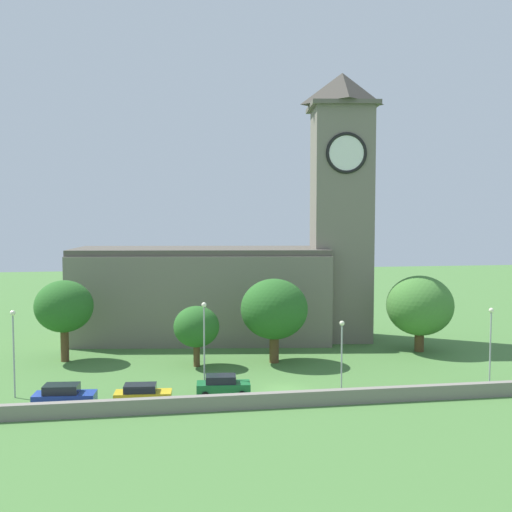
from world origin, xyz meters
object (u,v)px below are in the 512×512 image
Objects in this scene: church at (243,267)px; car_yellow at (142,394)px; streetlamp_central at (342,342)px; tree_by_tower at (196,327)px; car_blue at (64,396)px; streetlamp_west_end at (13,340)px; tree_riverside_east at (274,309)px; streetlamp_west_mid at (204,332)px; tree_riverside_west at (64,307)px; streetlamp_east_mid at (491,332)px; car_green at (223,385)px; tree_churchyard at (420,306)px.

car_yellow is at bearing -115.32° from church.
streetlamp_central is 15.44m from tree_by_tower.
car_blue is 0.82× the size of streetlamp_central.
car_blue reaches higher than car_yellow.
streetlamp_west_end is 0.85× the size of tree_riverside_east.
church reaches higher than car_blue.
church is 22.02m from streetlamp_west_mid.
streetlamp_west_mid is at bearing -132.59° from tree_riverside_east.
tree_riverside_east is 21.57m from tree_riverside_west.
streetlamp_east_mid is at bearing 3.73° from car_yellow.
church is 28.11m from car_yellow.
car_yellow is at bearing -176.27° from streetlamp_east_mid.
car_yellow is 0.63× the size of streetlamp_west_end.
car_green is at bearing -120.97° from tree_riverside_east.
car_blue is 38.92m from tree_churchyard.
streetlamp_west_mid is 18.27m from tree_riverside_west.
car_blue is at bearing -38.42° from streetlamp_west_end.
streetlamp_central is 13.97m from streetlamp_east_mid.
streetlamp_west_end is 1.21× the size of tree_by_tower.
streetlamp_central reaches higher than car_yellow.
streetlamp_central is 10.94m from tree_riverside_east.
car_blue is 6.87m from streetlamp_west_end.
streetlamp_west_end is 1.23× the size of streetlamp_central.
car_yellow is at bearing -62.78° from tree_riverside_west.
car_green is at bearing -44.53° from tree_riverside_west.
church is 21.04m from tree_churchyard.
tree_by_tower is (-0.16, 8.09, -1.04)m from streetlamp_west_mid.
streetlamp_east_mid is at bearing 0.00° from streetlamp_central.
streetlamp_west_mid is 12.00m from streetlamp_central.
tree_churchyard reaches higher than streetlamp_west_end.
church is at bearing 54.13° from car_blue.
car_green is at bearing -102.15° from church.
streetlamp_west_end is at bearing 176.78° from streetlamp_central.
car_green is 0.53× the size of tree_riverside_east.
streetlamp_west_mid is 8.16m from tree_by_tower.
streetlamp_central is (17.08, 2.03, 3.22)m from car_yellow.
tree_riverside_west reaches higher than car_green.
car_green is at bearing -7.24° from streetlamp_west_end.
car_yellow is 7.61m from streetlamp_west_mid.
tree_churchyard is 0.98× the size of tree_riverside_east.
streetlamp_east_mid is (41.54, -1.55, -0.33)m from streetlamp_west_end.
streetlamp_west_end is at bearing -152.38° from tree_by_tower.
tree_riverside_east is at bearing -83.25° from church.
car_green is 27.03m from tree_churchyard.
tree_churchyard is at bearing 24.06° from streetlamp_west_mid.
car_yellow is 0.69× the size of streetlamp_east_mid.
streetlamp_west_mid is at bearing 0.18° from streetlamp_west_end.
tree_riverside_east reaches higher than streetlamp_central.
car_yellow is 1.00× the size of car_green.
streetlamp_central is 17.92m from tree_churchyard.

